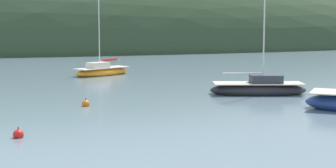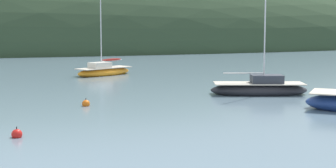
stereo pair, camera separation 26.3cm
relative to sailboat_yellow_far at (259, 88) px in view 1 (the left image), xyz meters
The scene contains 5 objects.
far_shoreline_hill 60.10m from the sailboat_yellow_far, 96.88° to the left, with size 150.00×36.00×32.84m.
sailboat_yellow_far is the anchor object (origin of this frame).
sailboat_navy_dinghy 17.10m from the sailboat_yellow_far, 115.43° to the left, with size 5.78×4.33×7.93m.
mooring_buoy_outer 17.57m from the sailboat_yellow_far, 150.40° to the right, with size 0.44×0.44×0.54m.
mooring_buoy_channel 11.50m from the sailboat_yellow_far, behind, with size 0.44×0.44×0.54m.
Camera 1 is at (-8.93, -7.93, 4.62)m, focal length 56.54 mm.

